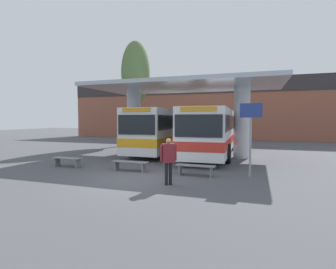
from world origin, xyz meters
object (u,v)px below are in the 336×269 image
Objects in this scene: info_sign_platform at (251,125)px; poplar_tree_behind_left at (136,73)px; waiting_bench_far_platform at (130,164)px; pedestrian_waiting at (168,157)px; waiting_bench_near_pillar at (195,168)px; waiting_bench_mid_platform at (67,160)px; transit_bus_left_bay at (165,129)px; transit_bus_center_bay at (214,129)px.

info_sign_platform is 16.73m from poplar_tree_behind_left.
waiting_bench_far_platform is 1.03× the size of pedestrian_waiting.
poplar_tree_behind_left is (-11.01, 11.71, 4.66)m from info_sign_platform.
waiting_bench_near_pillar and waiting_bench_mid_platform have the same top height.
poplar_tree_behind_left reaches higher than info_sign_platform.
waiting_bench_far_platform is at bearing 95.49° from transit_bus_left_bay.
info_sign_platform is at bearing 4.74° from pedestrian_waiting.
transit_bus_left_bay is 10.01m from pedestrian_waiting.
transit_bus_center_bay is at bearing 53.56° from pedestrian_waiting.
poplar_tree_behind_left reaches higher than waiting_bench_mid_platform.
info_sign_platform is at bearing -46.76° from poplar_tree_behind_left.
waiting_bench_mid_platform is 0.52× the size of info_sign_platform.
transit_bus_left_bay is 3.70m from transit_bus_center_bay.
transit_bus_center_bay reaches higher than waiting_bench_mid_platform.
pedestrian_waiting reaches higher than waiting_bench_mid_platform.
waiting_bench_far_platform is (0.93, -7.47, -1.40)m from transit_bus_left_bay.
poplar_tree_behind_left reaches higher than transit_bus_center_bay.
poplar_tree_behind_left is (-8.16, 14.09, 5.82)m from pedestrian_waiting.
info_sign_platform is (6.34, -6.97, 0.47)m from transit_bus_left_bay.
transit_bus_center_bay is 6.98× the size of waiting_bench_far_platform.
pedestrian_waiting is at bearing 86.71° from transit_bus_center_bay.
waiting_bench_near_pillar is 0.55× the size of info_sign_platform.
transit_bus_center_bay is 7.28× the size of waiting_bench_near_pillar.
info_sign_platform is at bearing 12.43° from waiting_bench_near_pillar.
transit_bus_center_bay is 8.09m from waiting_bench_far_platform.
pedestrian_waiting is 0.17× the size of poplar_tree_behind_left.
transit_bus_center_bay is at bearing 110.79° from info_sign_platform.
pedestrian_waiting is (-0.60, -1.89, 0.72)m from waiting_bench_near_pillar.
waiting_bench_near_pillar is 0.17× the size of poplar_tree_behind_left.
info_sign_platform is 3.89m from pedestrian_waiting.
poplar_tree_behind_left is at bearing -46.98° from transit_bus_left_bay.
waiting_bench_mid_platform and waiting_bench_far_platform have the same top height.
poplar_tree_behind_left is (-8.36, 4.73, 5.14)m from transit_bus_center_bay.
transit_bus_left_bay is 5.96× the size of pedestrian_waiting.
poplar_tree_behind_left is (-4.67, 4.73, 5.14)m from transit_bus_left_bay.
transit_bus_left_bay is at bearing 118.73° from waiting_bench_near_pillar.
info_sign_platform reaches higher than waiting_bench_far_platform.
transit_bus_left_bay reaches higher than transit_bus_center_bay.
pedestrian_waiting is (-2.85, -2.39, -1.16)m from info_sign_platform.
poplar_tree_behind_left is (-5.59, 12.20, 6.54)m from waiting_bench_far_platform.
waiting_bench_near_pillar is (4.09, -7.47, -1.40)m from transit_bus_left_bay.
waiting_bench_mid_platform is 0.93× the size of pedestrian_waiting.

